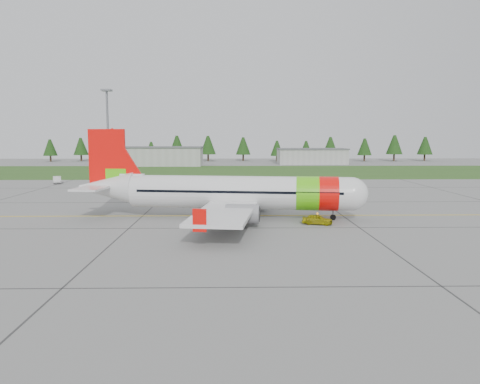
{
  "coord_description": "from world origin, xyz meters",
  "views": [
    {
      "loc": [
        -3.91,
        -49.72,
        9.87
      ],
      "look_at": [
        -2.93,
        3.28,
        3.55
      ],
      "focal_mm": 35.0,
      "sensor_mm": 36.0,
      "label": 1
    }
  ],
  "objects": [
    {
      "name": "follow_me_car",
      "position": [
        5.76,
        1.95,
        1.7
      ],
      "size": [
        1.48,
        1.63,
        3.39
      ],
      "primitive_type": "imported",
      "rotation": [
        0.0,
        0.0,
        1.3
      ],
      "color": "#FFF60E",
      "rests_on": "ground"
    },
    {
      "name": "floodlight_mast",
      "position": [
        -32.0,
        58.0,
        10.0
      ],
      "size": [
        0.5,
        0.5,
        20.0
      ],
      "primitive_type": "cylinder",
      "color": "slate",
      "rests_on": "ground"
    },
    {
      "name": "taxi_guideline",
      "position": [
        0.0,
        8.0,
        0.01
      ],
      "size": [
        120.0,
        0.25,
        0.02
      ],
      "primitive_type": "cube",
      "color": "gold",
      "rests_on": "ground"
    },
    {
      "name": "service_van",
      "position": [
        -40.75,
        49.24,
        2.26
      ],
      "size": [
        2.0,
        1.95,
        4.52
      ],
      "primitive_type": "imported",
      "rotation": [
        0.0,
        0.0,
        0.36
      ],
      "color": "silver",
      "rests_on": "ground"
    },
    {
      "name": "hangar_west",
      "position": [
        -30.0,
        110.0,
        3.0
      ],
      "size": [
        32.0,
        14.0,
        6.0
      ],
      "primitive_type": "cube",
      "color": "#A8A8A3",
      "rests_on": "ground"
    },
    {
      "name": "hangar_east",
      "position": [
        25.0,
        118.0,
        2.6
      ],
      "size": [
        24.0,
        12.0,
        5.2
      ],
      "primitive_type": "cube",
      "color": "#A8A8A3",
      "rests_on": "ground"
    },
    {
      "name": "grass_strip",
      "position": [
        0.0,
        82.0,
        0.01
      ],
      "size": [
        320.0,
        50.0,
        0.03
      ],
      "primitive_type": "cube",
      "color": "#30561E",
      "rests_on": "ground"
    },
    {
      "name": "treeline",
      "position": [
        0.0,
        138.0,
        5.0
      ],
      "size": [
        160.0,
        8.0,
        10.0
      ],
      "primitive_type": null,
      "color": "#1C3F14",
      "rests_on": "ground"
    },
    {
      "name": "ground",
      "position": [
        0.0,
        0.0,
        0.0
      ],
      "size": [
        320.0,
        320.0,
        0.0
      ],
      "primitive_type": "plane",
      "color": "gray",
      "rests_on": "ground"
    },
    {
      "name": "aircraft",
      "position": [
        -3.79,
        6.4,
        3.11
      ],
      "size": [
        35.46,
        32.97,
        10.77
      ],
      "rotation": [
        0.0,
        0.0,
        -0.14
      ],
      "color": "silver",
      "rests_on": "ground"
    }
  ]
}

